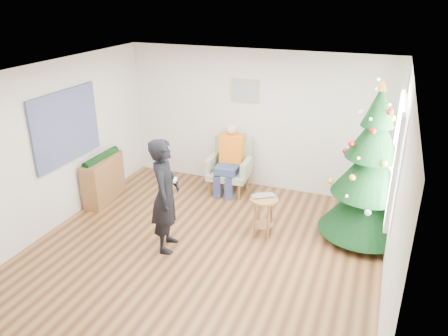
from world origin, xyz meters
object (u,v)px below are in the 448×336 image
at_px(christmas_tree, 370,172).
at_px(console, 104,179).
at_px(stool, 263,216).
at_px(standing_man, 165,196).
at_px(armchair, 230,172).

xyz_separation_m(christmas_tree, console, (-4.48, -0.33, -0.70)).
relative_size(stool, console, 0.64).
height_order(christmas_tree, standing_man, christmas_tree).
relative_size(christmas_tree, armchair, 2.43).
height_order(armchair, standing_man, standing_man).
relative_size(armchair, console, 1.01).
height_order(christmas_tree, stool, christmas_tree).
height_order(stool, console, console).
relative_size(standing_man, console, 1.71).
bearing_deg(christmas_tree, stool, -161.14).
height_order(standing_man, console, standing_man).
xyz_separation_m(christmas_tree, armchair, (-2.49, 0.84, -0.73)).
distance_m(stool, standing_man, 1.57).
bearing_deg(armchair, console, -152.54).
xyz_separation_m(christmas_tree, stool, (-1.45, -0.50, -0.77)).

